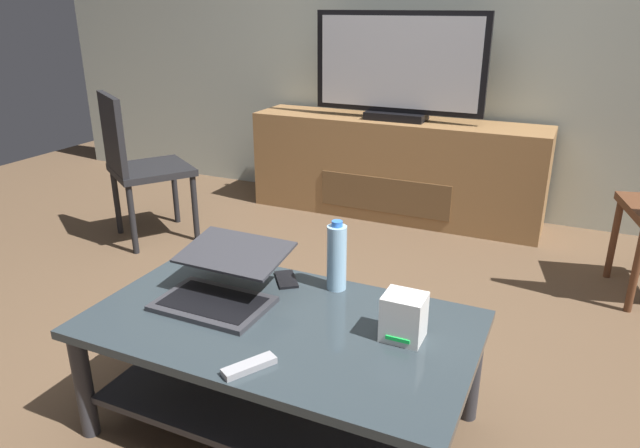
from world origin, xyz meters
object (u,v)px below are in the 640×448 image
object	(u,v)px
cell_phone	(286,279)
tv_remote	(249,366)
media_cabinet	(395,168)
side_chair	(136,161)
television	(398,69)
water_bottle_near	(337,257)
coffee_table	(281,354)
laptop	(222,282)
router_box	(404,317)

from	to	relation	value
cell_phone	tv_remote	size ratio (longest dim) A/B	0.88
media_cabinet	side_chair	size ratio (longest dim) A/B	2.18
media_cabinet	television	world-z (taller)	television
media_cabinet	water_bottle_near	size ratio (longest dim) A/B	7.58
media_cabinet	tv_remote	xyz separation A→B (m)	(0.37, -2.51, 0.10)
television	water_bottle_near	xyz separation A→B (m)	(0.40, -1.93, -0.45)
coffee_table	side_chair	xyz separation A→B (m)	(-1.60, 1.15, 0.21)
coffee_table	water_bottle_near	distance (m)	0.39
laptop	coffee_table	bearing A→B (deg)	-10.84
media_cabinet	laptop	world-z (taller)	media_cabinet
media_cabinet	cell_phone	bearing A→B (deg)	-84.00
side_chair	tv_remote	bearing A→B (deg)	-40.83
router_box	tv_remote	distance (m)	0.49
side_chair	water_bottle_near	size ratio (longest dim) A/B	3.47
laptop	side_chair	bearing A→B (deg)	140.65
coffee_table	television	world-z (taller)	television
television	side_chair	bearing A→B (deg)	-139.88
side_chair	laptop	xyz separation A→B (m)	(1.34, -1.10, -0.02)
coffee_table	television	distance (m)	2.35
side_chair	water_bottle_near	bearing A→B (deg)	-27.23
side_chair	laptop	world-z (taller)	side_chair
water_bottle_near	media_cabinet	bearing A→B (deg)	101.61
media_cabinet	television	bearing A→B (deg)	-90.00
side_chair	router_box	size ratio (longest dim) A/B	6.15
side_chair	media_cabinet	bearing A→B (deg)	40.68
television	laptop	xyz separation A→B (m)	(0.07, -2.17, -0.51)
coffee_table	cell_phone	xyz separation A→B (m)	(-0.12, 0.27, 0.13)
tv_remote	coffee_table	bearing A→B (deg)	130.34
coffee_table	cell_phone	distance (m)	0.32
laptop	media_cabinet	bearing A→B (deg)	91.85
coffee_table	water_bottle_near	size ratio (longest dim) A/B	4.83
side_chair	laptop	bearing A→B (deg)	-39.35
water_bottle_near	coffee_table	bearing A→B (deg)	-104.90
media_cabinet	water_bottle_near	bearing A→B (deg)	-78.39
laptop	water_bottle_near	world-z (taller)	water_bottle_near
television	side_chair	distance (m)	1.73
media_cabinet	side_chair	distance (m)	1.69
router_box	tv_remote	world-z (taller)	router_box
television	water_bottle_near	world-z (taller)	television
tv_remote	router_box	bearing A→B (deg)	74.67
tv_remote	side_chair	bearing A→B (deg)	169.45
coffee_table	media_cabinet	xyz separation A→B (m)	(-0.32, 2.24, 0.04)
water_bottle_near	tv_remote	distance (m)	0.57
media_cabinet	cell_phone	distance (m)	1.99
water_bottle_near	cell_phone	bearing A→B (deg)	-173.29
side_chair	tv_remote	xyz separation A→B (m)	(1.64, -1.42, -0.08)
television	water_bottle_near	distance (m)	2.03
media_cabinet	side_chair	xyz separation A→B (m)	(-1.27, -1.09, 0.17)
tv_remote	water_bottle_near	bearing A→B (deg)	117.35
television	cell_phone	world-z (taller)	television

